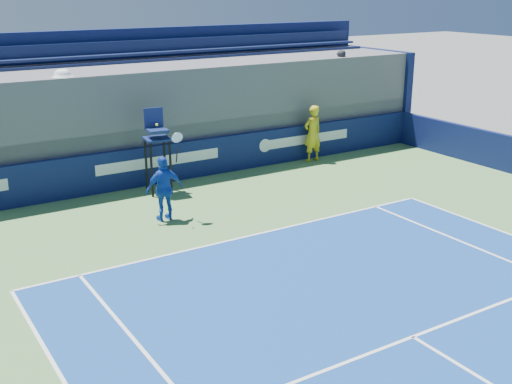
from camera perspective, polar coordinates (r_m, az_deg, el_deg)
ball_person at (r=22.03m, az=5.05°, el=5.21°), size 0.73×0.50×1.93m
back_hoarding at (r=19.74m, az=-8.66°, el=2.44°), size 20.40×0.21×1.20m
umpire_chair at (r=18.58m, az=-8.80°, el=4.41°), size 0.78×0.78×2.48m
tennis_player at (r=16.49m, az=-8.14°, el=0.31°), size 0.99×0.43×2.57m
stadium_seating at (r=21.31m, az=-11.11°, el=6.86°), size 21.00×4.05×4.40m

